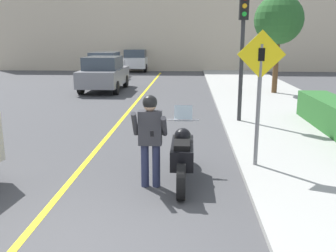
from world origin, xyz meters
TOP-DOWN VIEW (x-y plane):
  - sidewalk_curb at (4.80, 4.00)m, footprint 4.40×44.00m
  - road_center_line at (-0.60, 6.00)m, footprint 0.12×36.00m
  - building_backdrop at (0.00, 26.00)m, footprint 28.00×1.20m
  - motorcycle at (1.46, 2.55)m, footprint 0.62×2.34m
  - person_biker at (0.91, 2.17)m, footprint 0.59×0.46m
  - crossing_sign at (2.91, 3.17)m, footprint 0.91×0.08m
  - traffic_light at (3.11, 7.27)m, footprint 0.26×0.30m
  - street_tree at (5.47, 13.36)m, footprint 2.16×2.16m
  - parked_car_grey at (-2.64, 14.24)m, footprint 1.88×4.20m
  - parked_car_silver at (-3.79, 19.67)m, footprint 1.88×4.20m
  - parked_car_white at (-2.62, 25.50)m, footprint 1.88×4.20m

SIDE VIEW (x-z plane):
  - road_center_line at x=-0.60m, z-range 0.00..0.01m
  - sidewalk_curb at x=4.80m, z-range 0.00..0.10m
  - motorcycle at x=1.46m, z-range -0.14..1.14m
  - parked_car_grey at x=-2.64m, z-range 0.02..1.70m
  - parked_car_silver at x=-3.79m, z-range 0.02..1.70m
  - parked_car_white at x=-2.62m, z-range 0.02..1.70m
  - person_biker at x=0.91m, z-range 0.17..1.82m
  - crossing_sign at x=2.91m, z-range 0.37..3.00m
  - traffic_light at x=3.11m, z-range 0.83..4.57m
  - building_backdrop at x=0.00m, z-range 0.00..6.27m
  - street_tree at x=5.47m, z-range 1.16..5.49m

